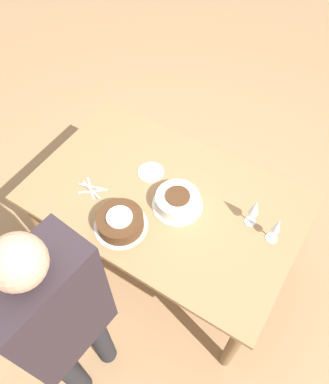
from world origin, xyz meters
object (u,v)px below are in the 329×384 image
at_px(person_cutting, 61,321).
at_px(wine_glass_far, 255,208).
at_px(cake_center_white, 178,201).
at_px(cake_front_chocolate, 120,222).
at_px(wine_glass_near, 277,227).

bearing_deg(person_cutting, wine_glass_far, -18.08).
xyz_separation_m(cake_center_white, wine_glass_far, (0.40, 0.12, 0.09)).
height_order(cake_center_white, wine_glass_far, wine_glass_far).
distance_m(cake_center_white, cake_front_chocolate, 0.34).
bearing_deg(cake_center_white, wine_glass_far, 16.59).
relative_size(cake_center_white, cake_front_chocolate, 0.98).
height_order(cake_center_white, wine_glass_near, wine_glass_near).
xyz_separation_m(cake_center_white, cake_front_chocolate, (-0.19, -0.29, 0.00)).
bearing_deg(person_cutting, wine_glass_near, -25.45).
relative_size(cake_center_white, wine_glass_far, 1.45).
distance_m(cake_center_white, wine_glass_near, 0.55).
bearing_deg(person_cutting, cake_front_chocolate, 20.17).
bearing_deg(cake_front_chocolate, wine_glass_near, 26.76).
xyz_separation_m(cake_center_white, wine_glass_near, (0.54, 0.08, 0.08)).
relative_size(cake_front_chocolate, wine_glass_far, 1.48).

